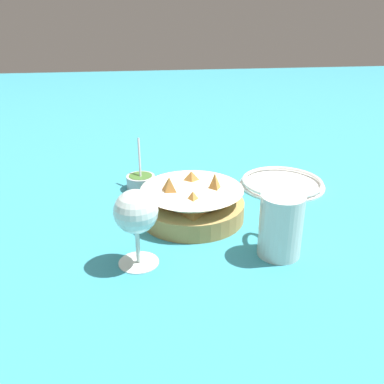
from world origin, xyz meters
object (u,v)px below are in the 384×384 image
at_px(sauce_cup, 141,181).
at_px(side_plate, 282,183).
at_px(food_basket, 192,204).
at_px(wine_glass, 136,214).
at_px(beer_mug, 280,227).

xyz_separation_m(sauce_cup, side_plate, (-0.03, -0.33, -0.01)).
distance_m(food_basket, side_plate, 0.27).
relative_size(sauce_cup, wine_glass, 0.85).
xyz_separation_m(beer_mug, side_plate, (0.29, -0.10, -0.04)).
distance_m(beer_mug, side_plate, 0.31).
bearing_deg(wine_glass, beer_mug, -90.38).
bearing_deg(sauce_cup, wine_glass, 177.81).
distance_m(food_basket, wine_glass, 0.20).
bearing_deg(side_plate, wine_glass, 129.56).
xyz_separation_m(food_basket, side_plate, (0.13, -0.23, -0.02)).
xyz_separation_m(food_basket, sauce_cup, (0.16, 0.10, -0.01)).
relative_size(wine_glass, side_plate, 0.67).
relative_size(food_basket, beer_mug, 1.80).
relative_size(beer_mug, side_plate, 0.58).
distance_m(sauce_cup, side_plate, 0.33).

